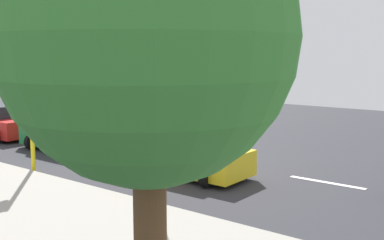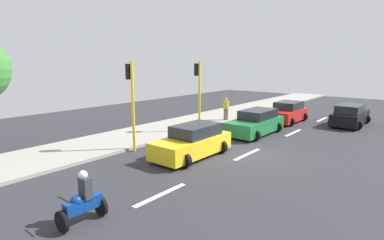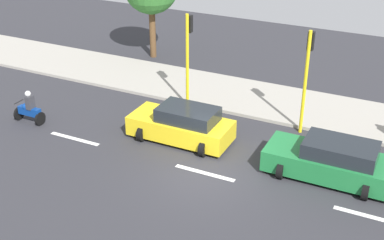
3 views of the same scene
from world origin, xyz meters
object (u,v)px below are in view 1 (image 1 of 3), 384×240
traffic_light_corner (149,93)px  street_tree_center (148,40)px  car_green (69,133)px  car_red (1,122)px  car_yellow_cab (184,153)px  car_black (52,112)px  traffic_light_midblock (27,85)px

traffic_light_corner → street_tree_center: street_tree_center is taller
car_green → car_red: 5.10m
car_yellow_cab → car_red: 11.23m
car_black → street_tree_center: size_ratio=0.77×
car_black → traffic_light_midblock: traffic_light_midblock is taller
traffic_light_corner → street_tree_center: bearing=43.0°
street_tree_center → traffic_light_corner: bearing=-137.0°
car_green → car_black: bearing=-120.9°
car_black → traffic_light_midblock: (7.06, 8.55, 2.22)m
traffic_light_corner → street_tree_center: size_ratio=0.79×
car_black → car_green: 7.74m
car_green → traffic_light_corner: (3.08, 7.31, 2.22)m
car_black → car_red: (4.01, 1.54, -0.00)m
car_green → car_red: bearing=-89.6°
car_red → car_yellow_cab: bearing=89.4°
traffic_light_midblock → traffic_light_corner: bearing=90.0°
car_black → car_red: same height
car_yellow_cab → street_tree_center: size_ratio=0.75×
car_black → car_green: (3.98, 6.64, 0.00)m
car_green → car_red: (0.03, -5.10, -0.00)m
car_yellow_cab → car_red: same height
car_red → traffic_light_corner: size_ratio=0.89×
car_black → car_red: bearing=21.0°
car_green → traffic_light_corner: size_ratio=1.02×
street_tree_center → car_yellow_cab: bearing=-143.4°
car_yellow_cab → traffic_light_midblock: size_ratio=0.94×
car_red → traffic_light_midblock: size_ratio=0.89×
car_yellow_cab → traffic_light_corner: bearing=22.0°
car_black → car_green: bearing=59.1°
car_green → street_tree_center: street_tree_center is taller
traffic_light_corner → car_black: bearing=-116.8°
car_red → traffic_light_corner: traffic_light_corner is taller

